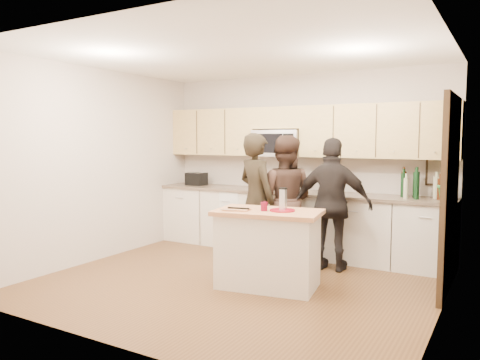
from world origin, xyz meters
The scene contains 21 objects.
floor centered at (0.00, 0.00, 0.00)m, with size 4.50×4.50×0.00m, color brown.
room_shell centered at (0.00, 0.00, 1.73)m, with size 4.52×4.02×2.71m.
back_cabinetry centered at (0.00, 1.69, 0.47)m, with size 4.50×0.66×0.94m.
upper_cabinetry centered at (0.03, 1.83, 1.84)m, with size 4.50×0.33×0.75m.
microwave centered at (-0.31, 1.80, 1.65)m, with size 0.76×0.41×0.40m.
doorway centered at (2.23, 0.90, 1.16)m, with size 0.06×1.25×2.20m.
framed_picture centered at (1.95, 1.98, 1.28)m, with size 0.30×0.03×0.38m.
dish_towel centered at (-0.95, 1.50, 0.80)m, with size 0.34×0.60×0.48m.
island centered at (0.40, 0.04, 0.45)m, with size 1.30×0.88×0.90m.
red_plate centered at (0.56, 0.07, 0.91)m, with size 0.29×0.29×0.02m, color maroon.
box_grater centered at (0.57, 0.09, 1.04)m, with size 0.08×0.06×0.25m.
drink_glass centered at (0.38, -0.02, 0.95)m, with size 0.08×0.08×0.10m, color maroon.
cutting_board centered at (0.09, -0.14, 0.91)m, with size 0.29×0.19×0.02m, color #BA7C4D.
tongs centered at (0.11, -0.13, 0.93)m, with size 0.26×0.03×0.02m, color black.
knife centered at (0.03, -0.27, 0.92)m, with size 0.17×0.02×0.01m, color silver.
toaster centered at (-1.77, 1.67, 1.04)m, with size 0.31×0.25×0.21m.
bottle_cluster centered at (1.74, 1.73, 1.13)m, with size 0.54×0.29×0.42m.
orchid centered at (2.10, 1.72, 1.16)m, with size 0.24×0.20×0.44m, color #327E38.
woman_left centered at (-0.20, 0.88, 0.90)m, with size 0.65×0.43×1.80m, color black.
woman_center centered at (0.09, 1.13, 0.88)m, with size 0.86×0.67×1.76m, color #312018.
woman_right centered at (0.81, 1.09, 0.87)m, with size 1.02×0.42×1.73m, color black.
Camera 1 is at (2.78, -4.72, 1.73)m, focal length 35.00 mm.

